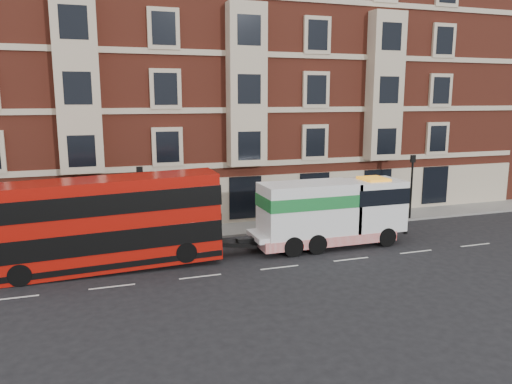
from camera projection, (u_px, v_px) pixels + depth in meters
ground at (280, 268)px, 24.70m from camera, size 120.00×120.00×0.00m
sidewalk at (237, 229)px, 31.67m from camera, size 90.00×3.00×0.15m
victorian_terrace at (213, 73)px, 36.95m from camera, size 45.00×12.00×20.40m
lamp_post_west at (141, 199)px, 28.09m from camera, size 0.35×0.15×4.35m
lamp_post_east at (412, 182)px, 33.75m from camera, size 0.35×0.15×4.35m
double_decker_bus at (104, 222)px, 24.08m from camera, size 11.09×2.54×4.49m
tow_truck at (329, 212)px, 27.95m from camera, size 8.88×2.62×3.70m
pedestrian at (22, 237)px, 26.53m from camera, size 0.72×0.64×1.65m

